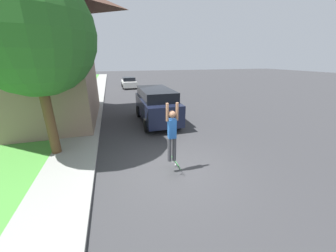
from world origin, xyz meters
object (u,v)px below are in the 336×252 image
object	(u,v)px
suv_parked	(156,105)
skateboarder	(172,132)
car_down_street	(129,83)
skateboard	(175,162)
lawn_tree_near	(30,34)

from	to	relation	value
suv_parked	skateboarder	bearing A→B (deg)	-98.06
car_down_street	skateboard	distance (m)	21.05
lawn_tree_near	skateboarder	bearing A→B (deg)	-32.11
suv_parked	car_down_street	xyz separation A→B (m)	(-0.21, 15.47, -0.41)
skateboarder	skateboard	world-z (taller)	skateboarder
suv_parked	skateboard	distance (m)	5.66
car_down_street	skateboard	xyz separation A→B (m)	(-0.45, -21.05, -0.34)
lawn_tree_near	skateboarder	xyz separation A→B (m)	(4.17, -2.62, -3.03)
car_down_street	skateboarder	xyz separation A→B (m)	(-0.59, -21.07, 0.81)
suv_parked	skateboard	size ratio (longest dim) A/B	5.86
skateboarder	skateboard	size ratio (longest dim) A/B	2.49
car_down_street	skateboarder	size ratio (longest dim) A/B	2.00
suv_parked	car_down_street	distance (m)	15.48
skateboarder	skateboard	bearing A→B (deg)	11.00
suv_parked	car_down_street	size ratio (longest dim) A/B	1.18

